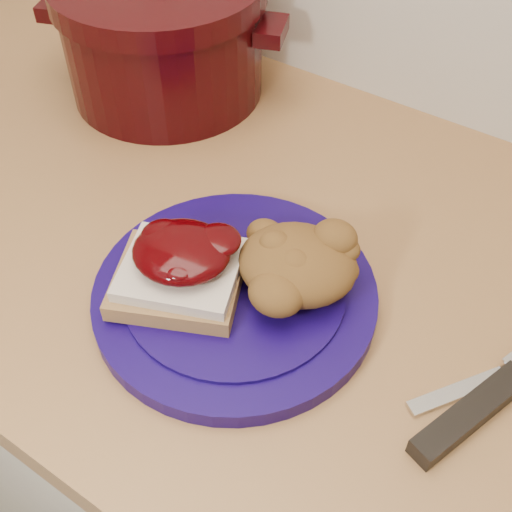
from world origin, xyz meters
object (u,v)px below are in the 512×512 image
Objects in this scene: plate at (235,295)px; dutch_oven at (163,36)px; pepper_grinder at (172,22)px; butter_knife at (500,375)px; chef_knife at (505,385)px.

dutch_oven is at bearing 138.90° from plate.
plate is 0.44m from pepper_grinder.
pepper_grinder is (-0.55, 0.25, 0.05)m from butter_knife.
butter_knife is 0.55m from dutch_oven.
chef_knife is at bearing 10.73° from plate.
dutch_oven is at bearing -58.25° from pepper_grinder.
plate is 1.48× the size of butter_knife.
plate is 2.30× the size of pepper_grinder.
pepper_grinder is (-0.32, 0.30, 0.05)m from plate.
butter_knife is 0.53× the size of dutch_oven.
dutch_oven is at bearing 104.22° from butter_knife.
chef_knife is at bearing -24.83° from pepper_grinder.
plate is at bearing 137.99° from butter_knife.
chef_knife is 0.62m from pepper_grinder.
butter_knife is (-0.01, 0.01, -0.01)m from chef_knife.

